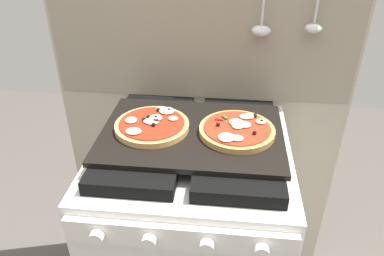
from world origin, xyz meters
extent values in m
cube|color=#B2A893|center=(0.00, 0.34, 0.78)|extent=(1.10, 0.03, 1.55)
cube|color=gray|center=(0.00, 0.32, 1.15)|extent=(1.08, 0.00, 0.56)
ellipsoid|color=silver|center=(0.20, 0.29, 1.14)|extent=(0.06, 0.05, 0.04)
ellipsoid|color=silver|center=(0.36, 0.29, 1.15)|extent=(0.06, 0.05, 0.03)
cube|color=white|center=(0.00, 0.00, 0.43)|extent=(0.60, 0.60, 0.86)
cube|color=black|center=(0.00, 0.00, 0.85)|extent=(0.59, 0.59, 0.01)
cube|color=black|center=(-0.14, 0.00, 0.88)|extent=(0.24, 0.51, 0.04)
cube|color=black|center=(0.14, 0.00, 0.88)|extent=(0.24, 0.51, 0.04)
cube|color=white|center=(0.00, -0.31, 0.80)|extent=(0.58, 0.02, 0.07)
cylinder|color=silver|center=(-0.20, -0.33, 0.80)|extent=(0.04, 0.02, 0.04)
cylinder|color=silver|center=(-0.07, -0.33, 0.80)|extent=(0.04, 0.02, 0.04)
cylinder|color=silver|center=(0.07, -0.33, 0.80)|extent=(0.04, 0.02, 0.04)
cylinder|color=silver|center=(0.20, -0.33, 0.80)|extent=(0.04, 0.02, 0.04)
cube|color=black|center=(0.00, 0.00, 0.91)|extent=(0.54, 0.38, 0.02)
cylinder|color=tan|center=(-0.12, 0.00, 0.93)|extent=(0.22, 0.22, 0.02)
cylinder|color=#AD2614|center=(-0.12, 0.00, 0.94)|extent=(0.20, 0.20, 0.00)
ellipsoid|color=beige|center=(-0.12, 0.00, 0.94)|extent=(0.04, 0.04, 0.01)
ellipsoid|color=beige|center=(-0.16, -0.06, 0.94)|extent=(0.05, 0.04, 0.01)
ellipsoid|color=beige|center=(-0.18, 0.00, 0.94)|extent=(0.04, 0.04, 0.01)
ellipsoid|color=beige|center=(-0.09, 0.07, 0.94)|extent=(0.05, 0.05, 0.01)
ellipsoid|color=beige|center=(-0.11, 0.02, 0.94)|extent=(0.04, 0.04, 0.01)
ellipsoid|color=beige|center=(-0.10, 0.08, 0.94)|extent=(0.04, 0.03, 0.01)
ellipsoid|color=beige|center=(-0.13, 0.00, 0.94)|extent=(0.04, 0.03, 0.01)
ellipsoid|color=beige|center=(-0.06, 0.02, 0.94)|extent=(0.03, 0.03, 0.01)
sphere|color=black|center=(-0.10, 0.00, 0.94)|extent=(0.01, 0.01, 0.01)
sphere|color=black|center=(-0.15, 0.01, 0.94)|extent=(0.01, 0.01, 0.01)
sphere|color=black|center=(-0.14, 0.02, 0.94)|extent=(0.01, 0.01, 0.01)
sphere|color=black|center=(-0.11, 0.07, 0.94)|extent=(0.01, 0.01, 0.01)
sphere|color=black|center=(-0.11, 0.02, 0.94)|extent=(0.01, 0.01, 0.01)
sphere|color=black|center=(-0.11, 0.00, 0.94)|extent=(0.01, 0.01, 0.01)
sphere|color=black|center=(-0.11, -0.02, 0.94)|extent=(0.01, 0.01, 0.01)
sphere|color=black|center=(-0.08, 0.07, 0.94)|extent=(0.01, 0.01, 0.01)
cylinder|color=#C18947|center=(0.13, 0.00, 0.93)|extent=(0.22, 0.22, 0.02)
cylinder|color=#B72D19|center=(0.13, 0.00, 0.94)|extent=(0.20, 0.20, 0.00)
ellipsoid|color=beige|center=(0.20, 0.03, 0.94)|extent=(0.03, 0.03, 0.01)
ellipsoid|color=beige|center=(0.15, 0.01, 0.94)|extent=(0.04, 0.04, 0.01)
ellipsoid|color=beige|center=(0.13, 0.02, 0.94)|extent=(0.04, 0.04, 0.01)
ellipsoid|color=beige|center=(0.16, 0.06, 0.94)|extent=(0.03, 0.03, 0.01)
ellipsoid|color=beige|center=(0.17, 0.06, 0.94)|extent=(0.03, 0.03, 0.01)
ellipsoid|color=beige|center=(0.10, -0.07, 0.94)|extent=(0.05, 0.05, 0.01)
ellipsoid|color=beige|center=(0.13, -0.07, 0.94)|extent=(0.04, 0.03, 0.01)
ellipsoid|color=beige|center=(0.13, 0.00, 0.94)|extent=(0.03, 0.03, 0.01)
sphere|color=black|center=(0.08, 0.00, 0.94)|extent=(0.01, 0.01, 0.01)
sphere|color=black|center=(0.19, 0.07, 0.94)|extent=(0.01, 0.01, 0.01)
cube|color=#19721E|center=(0.09, 0.05, 0.94)|extent=(0.02, 0.02, 0.00)
sphere|color=black|center=(0.18, -0.04, 0.94)|extent=(0.01, 0.01, 0.01)
cube|color=gold|center=(0.20, 0.05, 0.94)|extent=(0.02, 0.02, 0.00)
sphere|color=black|center=(0.20, 0.03, 0.94)|extent=(0.01, 0.01, 0.01)
cube|color=red|center=(0.08, 0.03, 0.94)|extent=(0.02, 0.01, 0.00)
camera|label=1|loc=(0.10, -0.94, 1.50)|focal=34.93mm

